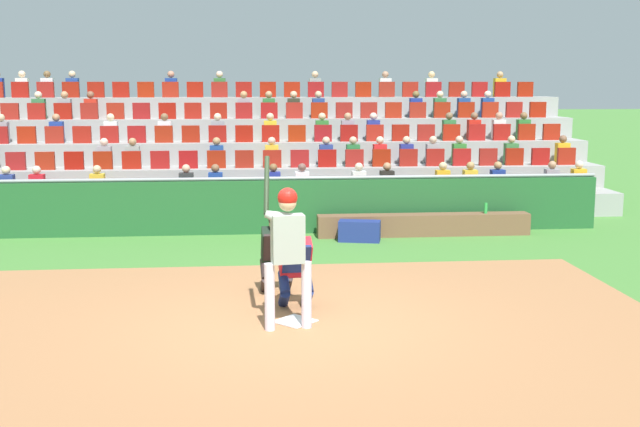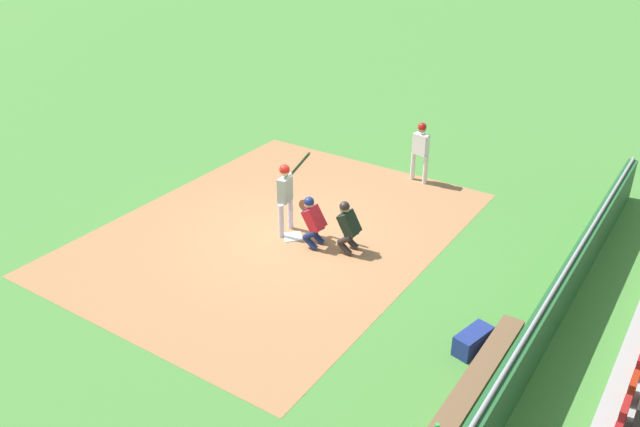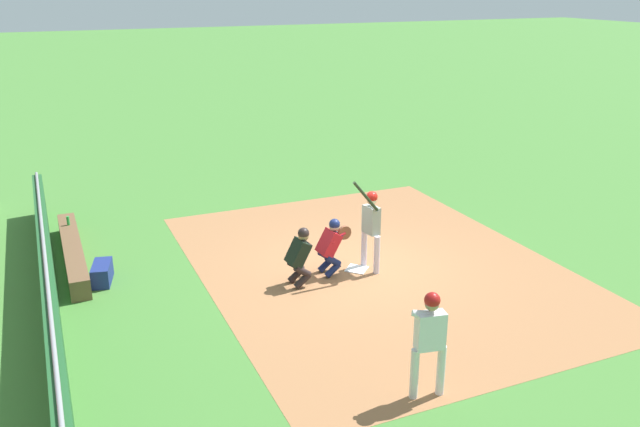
{
  "view_description": "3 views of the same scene",
  "coord_description": "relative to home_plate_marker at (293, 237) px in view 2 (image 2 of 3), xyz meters",
  "views": [
    {
      "loc": [
        0.59,
        9.92,
        3.09
      ],
      "look_at": [
        -0.38,
        -0.64,
        1.33
      ],
      "focal_mm": 44.44,
      "sensor_mm": 36.0,
      "label": 1
    },
    {
      "loc": [
        -11.07,
        -8.11,
        7.84
      ],
      "look_at": [
        -0.21,
        -0.93,
        1.01
      ],
      "focal_mm": 36.67,
      "sensor_mm": 36.0,
      "label": 2
    },
    {
      "loc": [
        11.8,
        -6.02,
        6.01
      ],
      "look_at": [
        -0.12,
        -0.83,
        1.39
      ],
      "focal_mm": 36.88,
      "sensor_mm": 36.0,
      "label": 3
    }
  ],
  "objects": [
    {
      "name": "ground_plane",
      "position": [
        0.0,
        0.0,
        -0.02
      ],
      "size": [
        160.0,
        160.0,
        0.0
      ],
      "primitive_type": "plane",
      "color": "#457E34"
    },
    {
      "name": "infield_dirt_patch",
      "position": [
        0.0,
        0.5,
        -0.01
      ],
      "size": [
        9.85,
        7.58,
        0.01
      ],
      "primitive_type": "cube",
      "rotation": [
        0.0,
        0.0,
        -0.0
      ],
      "color": "#A56E45",
      "rests_on": "ground_plane"
    },
    {
      "name": "home_plate_marker",
      "position": [
        0.0,
        0.0,
        0.0
      ],
      "size": [
        0.62,
        0.62,
        0.02
      ],
      "primitive_type": "cube",
      "rotation": [
        0.0,
        0.0,
        0.79
      ],
      "color": "white",
      "rests_on": "infield_dirt_patch"
    },
    {
      "name": "batter_at_plate",
      "position": [
        0.11,
        0.26,
        1.11
      ],
      "size": [
        0.62,
        0.71,
        2.16
      ],
      "color": "silver",
      "rests_on": "ground_plane"
    },
    {
      "name": "catcher_crouching",
      "position": [
        -0.04,
        -0.6,
        0.69
      ],
      "size": [
        0.48,
        0.73,
        1.26
      ],
      "color": "navy",
      "rests_on": "ground_plane"
    },
    {
      "name": "home_plate_umpire",
      "position": [
        0.19,
        -1.42,
        0.68
      ],
      "size": [
        0.48,
        0.5,
        1.27
      ],
      "color": "#2B2020",
      "rests_on": "ground_plane"
    },
    {
      "name": "dugout_wall",
      "position": [
        0.0,
        -6.24,
        0.55
      ],
      "size": [
        13.54,
        0.24,
        1.18
      ],
      "color": "#21572A",
      "rests_on": "ground_plane"
    },
    {
      "name": "dugout_bench",
      "position": [
        -2.97,
        -5.69,
        0.2
      ],
      "size": [
        4.35,
        0.4,
        0.44
      ],
      "primitive_type": "cube",
      "color": "brown",
      "rests_on": "ground_plane"
    },
    {
      "name": "equipment_duffel_bag",
      "position": [
        -1.58,
        -5.2,
        0.19
      ],
      "size": [
        0.87,
        0.54,
        0.41
      ],
      "primitive_type": "cube",
      "rotation": [
        0.0,
        0.0,
        -0.23
      ],
      "color": "navy",
      "rests_on": "ground_plane"
    },
    {
      "name": "on_deck_batter",
      "position": [
        4.6,
        -1.11,
        1.05
      ],
      "size": [
        0.29,
        0.59,
        1.75
      ],
      "color": "silver",
      "rests_on": "ground_plane"
    }
  ]
}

